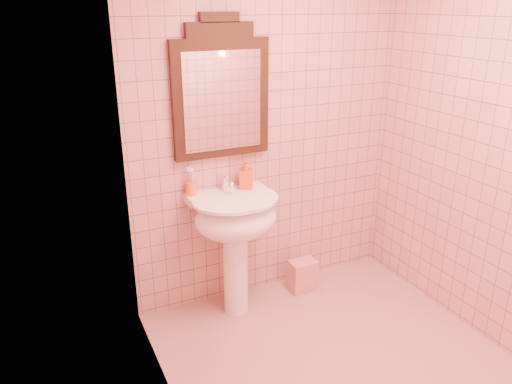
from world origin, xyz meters
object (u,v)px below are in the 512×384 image
soap_dispenser (246,174)px  toothbrush_cup (191,188)px  mirror (221,93)px  pedestal_sink (235,226)px  towel (303,276)px

soap_dispenser → toothbrush_cup: bearing=-161.9°
toothbrush_cup → mirror: bearing=5.4°
mirror → soap_dispenser: (0.14, -0.06, -0.55)m
pedestal_sink → mirror: (0.00, 0.20, 0.85)m
toothbrush_cup → soap_dispenser: (0.38, -0.04, 0.05)m
mirror → towel: bearing=-16.6°
towel → pedestal_sink: bearing=-176.5°
toothbrush_cup → towel: bearing=-10.2°
soap_dispenser → towel: 0.95m
pedestal_sink → towel: 0.78m
pedestal_sink → mirror: size_ratio=0.95×
toothbrush_cup → soap_dispenser: bearing=-6.1°
soap_dispenser → towel: size_ratio=0.82×
pedestal_sink → towel: (0.56, 0.03, -0.54)m
mirror → soap_dispenser: bearing=-24.2°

